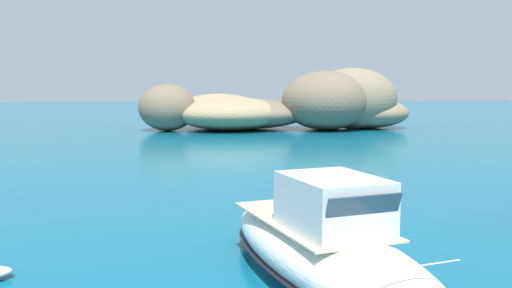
{
  "coord_description": "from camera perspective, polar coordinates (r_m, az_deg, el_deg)",
  "views": [
    {
      "loc": [
        -1.85,
        -7.22,
        5.75
      ],
      "look_at": [
        1.72,
        19.27,
        2.87
      ],
      "focal_mm": 37.43,
      "sensor_mm": 36.0,
      "label": 1
    }
  ],
  "objects": [
    {
      "name": "islet_large",
      "position": [
        72.38,
        -3.38,
        3.41
      ],
      "size": [
        26.3,
        20.4,
        6.05
      ],
      "color": "#756651",
      "rests_on": "ground"
    },
    {
      "name": "islet_small",
      "position": [
        73.72,
        9.22,
        4.45
      ],
      "size": [
        21.06,
        16.69,
        8.31
      ],
      "color": "#84755B",
      "rests_on": "ground"
    },
    {
      "name": "motorboat_white",
      "position": [
        15.88,
        7.24,
        -10.95
      ],
      "size": [
        5.85,
        11.6,
        3.27
      ],
      "color": "white",
      "rests_on": "ground"
    }
  ]
}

